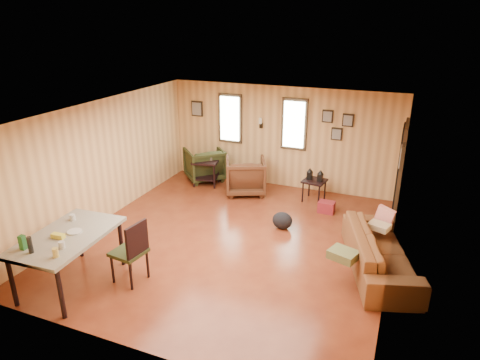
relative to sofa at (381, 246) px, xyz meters
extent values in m
cube|color=brown|center=(-2.60, -0.01, -0.45)|extent=(5.50, 6.00, 0.02)
cube|color=#997C5B|center=(-2.60, -0.01, 1.97)|extent=(5.50, 6.00, 0.02)
cube|color=#DFAF6F|center=(-2.60, 3.00, 0.76)|extent=(5.50, 0.02, 2.40)
cube|color=#DFAF6F|center=(-2.60, -3.02, 0.76)|extent=(5.50, 0.02, 2.40)
cube|color=#DFAF6F|center=(-5.36, -0.01, 0.76)|extent=(0.02, 6.00, 2.40)
cube|color=#DFAF6F|center=(0.16, -0.01, 0.76)|extent=(0.02, 6.00, 2.40)
cube|color=black|center=(-3.90, 2.96, 1.11)|extent=(0.60, 0.05, 1.20)
cube|color=#E0F2D1|center=(-3.90, 2.92, 1.11)|extent=(0.48, 0.04, 1.06)
cube|color=black|center=(-2.30, 2.96, 1.11)|extent=(0.60, 0.05, 1.20)
cube|color=#E0F2D1|center=(-2.30, 2.92, 1.11)|extent=(0.48, 0.04, 1.06)
cube|color=black|center=(-3.10, 2.94, 1.01)|extent=(0.07, 0.05, 0.12)
cylinder|color=silver|center=(-3.10, 2.88, 1.14)|extent=(0.07, 0.07, 0.14)
cube|color=black|center=(0.12, 1.94, 0.56)|extent=(0.06, 1.00, 2.05)
cube|color=black|center=(0.08, 1.94, 0.56)|extent=(0.04, 0.82, 1.90)
cube|color=black|center=(-1.55, 2.96, 1.36)|extent=(0.24, 0.04, 0.28)
cube|color=#9E998C|center=(-1.55, 2.93, 1.36)|extent=(0.19, 0.02, 0.22)
cube|color=black|center=(-1.10, 2.96, 1.31)|extent=(0.24, 0.04, 0.28)
cube|color=#9E998C|center=(-1.10, 2.93, 1.31)|extent=(0.19, 0.02, 0.22)
cube|color=black|center=(-1.32, 2.96, 0.98)|extent=(0.24, 0.04, 0.28)
cube|color=#9E998C|center=(-1.32, 2.93, 0.98)|extent=(0.19, 0.02, 0.22)
cube|color=black|center=(-4.80, 2.96, 1.28)|extent=(0.30, 0.04, 0.38)
cube|color=#9E998C|center=(-4.80, 2.93, 1.28)|extent=(0.24, 0.02, 0.31)
cube|color=black|center=(0.12, 0.84, 1.26)|extent=(0.04, 0.34, 0.42)
cube|color=#9E998C|center=(0.09, 0.84, 1.26)|extent=(0.02, 0.27, 0.34)
imported|color=brown|center=(0.00, 0.00, 0.00)|extent=(1.30, 2.33, 0.87)
imported|color=#492715|center=(-3.20, 2.20, 0.02)|extent=(1.15, 1.12, 0.91)
imported|color=#282D14|center=(-4.47, 2.62, 0.01)|extent=(1.19, 1.19, 0.90)
cube|color=black|center=(-4.27, 2.32, 0.16)|extent=(0.70, 0.66, 0.04)
cube|color=black|center=(-4.27, 2.32, -0.24)|extent=(0.64, 0.60, 0.03)
cylinder|color=black|center=(-4.47, 2.05, -0.14)|extent=(0.05, 0.05, 0.59)
cylinder|color=black|center=(-3.98, 2.16, -0.14)|extent=(0.05, 0.05, 0.59)
cylinder|color=black|center=(-4.57, 2.48, -0.14)|extent=(0.05, 0.05, 0.59)
cylinder|color=black|center=(-4.07, 2.59, -0.14)|extent=(0.05, 0.05, 0.59)
cube|color=#463B2F|center=(-4.40, 2.29, 0.26)|extent=(0.11, 0.04, 0.14)
cube|color=#463B2F|center=(-4.17, 2.34, 0.25)|extent=(0.10, 0.04, 0.13)
cube|color=black|center=(-1.62, 2.35, 0.03)|extent=(0.54, 0.54, 0.04)
cylinder|color=black|center=(-1.83, 2.19, -0.20)|extent=(0.04, 0.04, 0.47)
cylinder|color=black|center=(-1.46, 2.13, -0.20)|extent=(0.04, 0.04, 0.47)
cylinder|color=black|center=(-1.77, 2.56, -0.20)|extent=(0.04, 0.04, 0.47)
cylinder|color=black|center=(-1.40, 2.51, -0.20)|extent=(0.04, 0.04, 0.47)
cube|color=black|center=(-1.74, 2.36, 0.14)|extent=(0.12, 0.12, 0.17)
cone|color=black|center=(-1.74, 2.36, 0.27)|extent=(0.16, 0.16, 0.09)
cube|color=black|center=(-1.49, 2.33, 0.14)|extent=(0.12, 0.12, 0.17)
cone|color=black|center=(-1.49, 2.33, 0.27)|extent=(0.16, 0.16, 0.09)
cube|color=maroon|center=(-1.23, 1.85, -0.32)|extent=(0.34, 0.25, 0.24)
ellipsoid|color=black|center=(-1.87, 0.78, -0.27)|extent=(0.43, 0.35, 0.34)
cube|color=brown|center=(-0.50, -0.59, 0.05)|extent=(0.49, 0.44, 0.13)
cube|color=red|center=(-0.02, 0.87, 0.14)|extent=(0.38, 0.21, 0.37)
cube|color=tan|center=(-0.09, 0.62, 0.03)|extent=(0.42, 0.37, 0.10)
cube|color=gray|center=(-4.33, -2.19, 0.38)|extent=(1.08, 1.70, 0.05)
cylinder|color=black|center=(-4.70, -2.93, -0.04)|extent=(0.07, 0.07, 0.79)
cylinder|color=black|center=(-3.87, -2.88, -0.04)|extent=(0.07, 0.07, 0.79)
cylinder|color=black|center=(-4.78, -1.50, -0.04)|extent=(0.07, 0.07, 0.79)
cylinder|color=black|center=(-3.95, -1.45, -0.04)|extent=(0.07, 0.07, 0.79)
cylinder|color=#A2A199|center=(-4.11, -2.51, 0.45)|extent=(0.09, 0.09, 0.10)
cylinder|color=#A2A199|center=(-4.59, -1.76, 0.45)|extent=(0.09, 0.09, 0.10)
cube|color=#1D5120|center=(-4.58, -2.73, 0.51)|extent=(0.08, 0.08, 0.21)
cylinder|color=black|center=(-4.40, -2.77, 0.53)|extent=(0.07, 0.07, 0.24)
cylinder|color=#AB9643|center=(-4.01, -2.72, 0.47)|extent=(0.08, 0.08, 0.13)
cylinder|color=#A2A199|center=(-4.28, -2.08, 0.42)|extent=(0.23, 0.23, 0.02)
cube|color=gold|center=(-4.37, -2.30, 0.44)|extent=(0.20, 0.10, 0.07)
cube|color=#282D14|center=(-3.56, -1.78, 0.06)|extent=(0.52, 0.52, 0.06)
cube|color=black|center=(-3.36, -1.80, 0.34)|extent=(0.10, 0.44, 0.51)
cylinder|color=black|center=(-3.77, -1.94, -0.19)|extent=(0.04, 0.04, 0.49)
cylinder|color=black|center=(-3.40, -1.99, -0.19)|extent=(0.04, 0.04, 0.49)
cylinder|color=black|center=(-3.72, -1.57, -0.19)|extent=(0.04, 0.04, 0.49)
cylinder|color=black|center=(-3.35, -1.62, -0.19)|extent=(0.04, 0.04, 0.49)
camera|label=1|loc=(0.18, -6.42, 3.44)|focal=32.00mm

